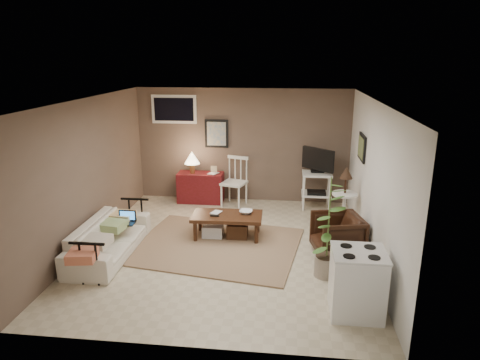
# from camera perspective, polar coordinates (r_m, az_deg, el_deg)

# --- Properties ---
(floor) EXTENTS (5.00, 5.00, 0.00)m
(floor) POSITION_cam_1_polar(r_m,az_deg,el_deg) (7.11, -1.86, -9.05)
(floor) COLOR #C1B293
(floor) RESTS_ON ground
(art_back) EXTENTS (0.50, 0.03, 0.60)m
(art_back) POSITION_cam_1_polar(r_m,az_deg,el_deg) (9.10, -3.14, 6.19)
(art_back) COLOR black
(art_right) EXTENTS (0.03, 0.60, 0.45)m
(art_right) POSITION_cam_1_polar(r_m,az_deg,el_deg) (7.67, 15.95, 4.20)
(art_right) COLOR black
(window) EXTENTS (0.96, 0.03, 0.60)m
(window) POSITION_cam_1_polar(r_m,az_deg,el_deg) (9.22, -8.79, 9.30)
(window) COLOR white
(rug) EXTENTS (2.94, 2.50, 0.03)m
(rug) POSITION_cam_1_polar(r_m,az_deg,el_deg) (7.18, -3.24, -8.69)
(rug) COLOR #907254
(rug) RESTS_ON floor
(coffee_table) EXTENTS (1.21, 0.64, 0.45)m
(coffee_table) POSITION_cam_1_polar(r_m,az_deg,el_deg) (7.39, -1.79, -5.90)
(coffee_table) COLOR #3E2210
(coffee_table) RESTS_ON floor
(sofa) EXTENTS (0.55, 1.89, 0.74)m
(sofa) POSITION_cam_1_polar(r_m,az_deg,el_deg) (7.05, -17.15, -6.75)
(sofa) COLOR white
(sofa) RESTS_ON floor
(sofa_pillows) EXTENTS (0.36, 1.80, 0.13)m
(sofa_pillows) POSITION_cam_1_polar(r_m,az_deg,el_deg) (6.82, -17.57, -6.83)
(sofa_pillows) COLOR beige
(sofa_pillows) RESTS_ON sofa
(sofa_end_rails) EXTENTS (0.51, 1.89, 0.64)m
(sofa_end_rails) POSITION_cam_1_polar(r_m,az_deg,el_deg) (7.03, -16.29, -7.21)
(sofa_end_rails) COLOR black
(sofa_end_rails) RESTS_ON floor
(laptop) EXTENTS (0.29, 0.21, 0.20)m
(laptop) POSITION_cam_1_polar(r_m,az_deg,el_deg) (7.22, -14.88, -5.08)
(laptop) COLOR black
(laptop) RESTS_ON sofa
(red_console) EXTENTS (0.96, 0.43, 1.11)m
(red_console) POSITION_cam_1_polar(r_m,az_deg,el_deg) (9.18, -5.37, -0.61)
(red_console) COLOR maroon
(red_console) RESTS_ON floor
(spindle_chair) EXTENTS (0.57, 0.57, 1.02)m
(spindle_chair) POSITION_cam_1_polar(r_m,az_deg,el_deg) (8.93, -0.76, -0.41)
(spindle_chair) COLOR white
(spindle_chair) RESTS_ON floor
(tv_stand) EXTENTS (0.61, 0.52, 1.26)m
(tv_stand) POSITION_cam_1_polar(r_m,az_deg,el_deg) (8.83, 10.23, 0.41)
(tv_stand) COLOR white
(tv_stand) RESTS_ON floor
(side_table) EXTENTS (0.45, 0.45, 1.19)m
(side_table) POSITION_cam_1_polar(r_m,az_deg,el_deg) (7.72, 13.83, -1.57)
(side_table) COLOR white
(side_table) RESTS_ON floor
(armchair) EXTENTS (0.80, 0.84, 0.73)m
(armchair) POSITION_cam_1_polar(r_m,az_deg,el_deg) (6.91, 12.85, -6.96)
(armchair) COLOR black
(armchair) RESTS_ON floor
(potted_plant) EXTENTS (0.37, 0.37, 1.50)m
(potted_plant) POSITION_cam_1_polar(r_m,az_deg,el_deg) (6.09, 11.73, -5.74)
(potted_plant) COLOR #A29080
(potted_plant) RESTS_ON floor
(stove) EXTENTS (0.63, 0.59, 0.83)m
(stove) POSITION_cam_1_polar(r_m,az_deg,el_deg) (5.48, 15.34, -13.06)
(stove) COLOR white
(stove) RESTS_ON floor
(bowl) EXTENTS (0.23, 0.06, 0.22)m
(bowl) POSITION_cam_1_polar(r_m,az_deg,el_deg) (7.35, 0.80, -3.64)
(bowl) COLOR #3E2210
(bowl) RESTS_ON coffee_table
(book_table) EXTENTS (0.14, 0.07, 0.20)m
(book_table) POSITION_cam_1_polar(r_m,az_deg,el_deg) (7.41, -3.71, -3.58)
(book_table) COLOR #3E2210
(book_table) RESTS_ON coffee_table
(book_console) EXTENTS (0.16, 0.09, 0.23)m
(book_console) POSITION_cam_1_polar(r_m,az_deg,el_deg) (9.03, -4.03, 1.59)
(book_console) COLOR #3E2210
(book_console) RESTS_ON red_console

